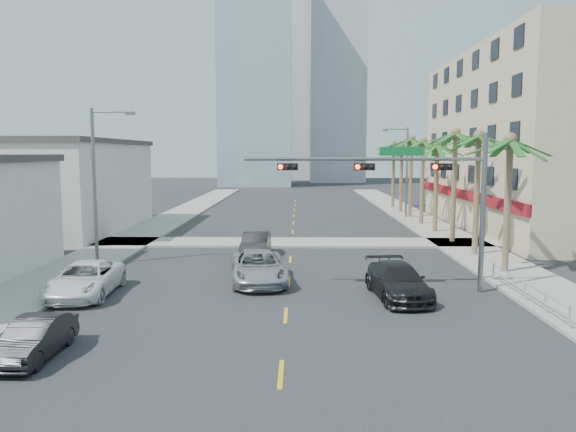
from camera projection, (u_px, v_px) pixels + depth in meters
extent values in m
plane|color=#262628|center=(283.00, 350.00, 18.48)|extent=(260.00, 260.00, 0.00)
cube|color=gray|center=(468.00, 248.00, 38.11)|extent=(4.00, 120.00, 0.15)
cube|color=gray|center=(117.00, 247.00, 38.58)|extent=(4.00, 120.00, 0.15)
cube|color=gray|center=(292.00, 242.00, 40.33)|extent=(80.00, 4.00, 0.15)
cube|color=#CAAF8E|center=(555.00, 141.00, 47.02)|extent=(15.00, 28.00, 15.00)
cube|color=maroon|center=(462.00, 194.00, 47.67)|extent=(0.30, 28.00, 0.80)
cube|color=beige|center=(57.00, 188.00, 46.28)|extent=(11.00, 18.00, 7.20)
cube|color=#99B2C6|center=(256.00, 64.00, 110.35)|extent=(14.00, 14.00, 48.00)
cube|color=#ADADB2|center=(338.00, 46.00, 124.25)|extent=(12.00, 12.00, 60.00)
cube|color=#ADADB2|center=(285.00, 95.00, 140.39)|extent=(16.00, 16.00, 42.00)
cylinder|color=slate|center=(483.00, 216.00, 25.85)|extent=(0.24, 0.24, 7.20)
cylinder|color=slate|center=(364.00, 159.00, 25.67)|extent=(11.00, 0.16, 0.16)
cube|color=#0C662D|center=(401.00, 151.00, 25.60)|extent=(2.00, 0.05, 0.40)
cube|color=black|center=(441.00, 167.00, 25.49)|extent=(0.95, 0.28, 0.32)
sphere|color=#FF0C05|center=(435.00, 167.00, 25.34)|extent=(0.22, 0.22, 0.22)
cube|color=black|center=(364.00, 167.00, 25.56)|extent=(0.95, 0.28, 0.32)
sphere|color=#FF0C05|center=(358.00, 167.00, 25.40)|extent=(0.22, 0.22, 0.22)
cube|color=black|center=(288.00, 167.00, 25.63)|extent=(0.95, 0.28, 0.32)
sphere|color=#FF0C05|center=(281.00, 167.00, 25.47)|extent=(0.22, 0.22, 0.22)
cylinder|color=brown|center=(507.00, 207.00, 29.77)|extent=(0.36, 0.36, 7.20)
cylinder|color=brown|center=(477.00, 197.00, 34.92)|extent=(0.36, 0.36, 7.56)
cylinder|color=brown|center=(454.00, 188.00, 40.07)|extent=(0.36, 0.36, 7.92)
cylinder|color=brown|center=(436.00, 189.00, 45.27)|extent=(0.36, 0.36, 7.20)
cylinder|color=brown|center=(422.00, 183.00, 50.42)|extent=(0.36, 0.36, 7.56)
cylinder|color=brown|center=(411.00, 179.00, 55.57)|extent=(0.36, 0.36, 7.92)
cylinder|color=brown|center=(401.00, 180.00, 60.77)|extent=(0.36, 0.36, 7.20)
cylinder|color=brown|center=(393.00, 176.00, 65.92)|extent=(0.36, 0.36, 7.56)
cylinder|color=slate|center=(95.00, 188.00, 32.11)|extent=(0.20, 0.20, 9.00)
cylinder|color=slate|center=(111.00, 112.00, 31.61)|extent=(2.20, 0.12, 0.12)
cube|color=slate|center=(130.00, 113.00, 31.60)|extent=(0.50, 0.25, 0.18)
cylinder|color=slate|center=(407.00, 173.00, 55.51)|extent=(0.20, 0.20, 9.00)
cylinder|color=slate|center=(397.00, 129.00, 55.05)|extent=(2.20, 0.12, 0.12)
cube|color=slate|center=(385.00, 130.00, 55.09)|extent=(0.50, 0.25, 0.18)
cylinder|color=silver|center=(525.00, 291.00, 24.18)|extent=(0.08, 8.00, 0.08)
cylinder|color=silver|center=(526.00, 283.00, 24.14)|extent=(0.08, 8.00, 0.08)
cylinder|color=silver|center=(570.00, 320.00, 20.21)|extent=(0.08, 0.08, 1.00)
cylinder|color=silver|center=(545.00, 305.00, 22.20)|extent=(0.08, 0.08, 1.00)
cylinder|color=silver|center=(525.00, 292.00, 24.18)|extent=(0.08, 0.08, 1.00)
cylinder|color=silver|center=(508.00, 282.00, 26.17)|extent=(0.08, 0.08, 1.00)
cylinder|color=silver|center=(493.00, 273.00, 28.16)|extent=(0.08, 0.08, 1.00)
imported|color=black|center=(34.00, 338.00, 17.75)|extent=(1.36, 3.86, 1.27)
imported|color=white|center=(85.00, 279.00, 25.50)|extent=(2.76, 5.57, 1.52)
imported|color=black|center=(256.00, 244.00, 35.26)|extent=(1.72, 4.66, 1.53)
imported|color=silver|center=(258.00, 267.00, 28.04)|extent=(3.33, 5.99, 1.59)
imported|color=black|center=(398.00, 281.00, 25.11)|extent=(2.69, 5.46, 1.53)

